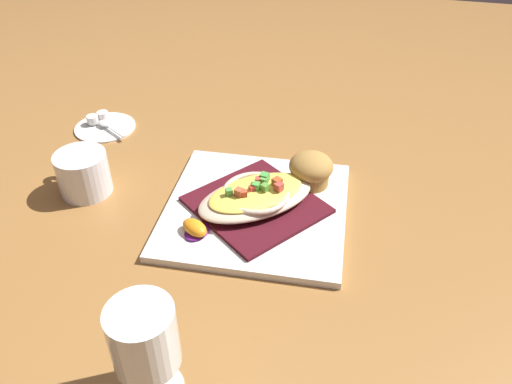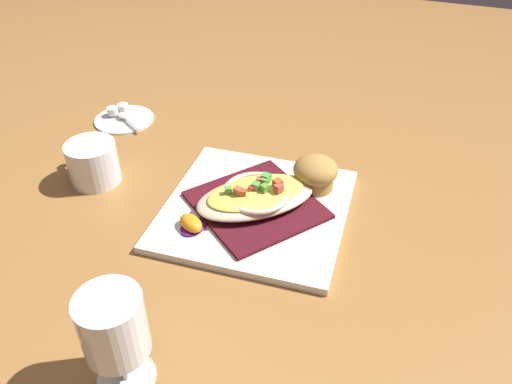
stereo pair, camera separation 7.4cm
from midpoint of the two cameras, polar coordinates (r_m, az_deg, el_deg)
The scene contains 12 objects.
ground_plane at distance 0.86m, azimuth 2.47°, elevation -2.37°, with size 2.60×2.60×0.00m, color olive.
square_plate at distance 0.86m, azimuth 2.48°, elevation -2.03°, with size 0.30×0.30×0.01m, color white.
folded_napkin at distance 0.85m, azimuth 2.50°, elevation -1.51°, with size 0.18×0.19×0.01m, color #451019.
gratin_dish at distance 0.84m, azimuth 2.55°, elevation -0.44°, with size 0.22×0.22×0.04m.
muffin at distance 0.89m, azimuth 9.04°, elevation 2.05°, with size 0.08×0.08×0.06m.
orange_garnish at distance 0.81m, azimuth -4.59°, elevation -3.68°, with size 0.06×0.06×0.02m.
coffee_mug at distance 0.95m, azimuth -15.64°, elevation 2.94°, with size 0.11×0.09×0.08m.
stemmed_glass at distance 0.59m, azimuth -12.00°, elevation -15.05°, with size 0.07×0.07×0.14m.
creamer_saucer at distance 1.15m, azimuth -12.74°, elevation 7.95°, with size 0.13×0.13×0.01m, color white.
spoon at distance 1.14m, azimuth -12.63°, elevation 8.18°, with size 0.09×0.06×0.01m.
creamer_cup_0 at distance 1.17m, azimuth -12.87°, elevation 9.14°, with size 0.02×0.02×0.02m, color silver.
creamer_cup_1 at distance 1.16m, azimuth -13.96°, elevation 8.74°, with size 0.02×0.02×0.02m, color white.
Camera 2 is at (0.23, -0.62, 0.55)m, focal length 35.79 mm.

